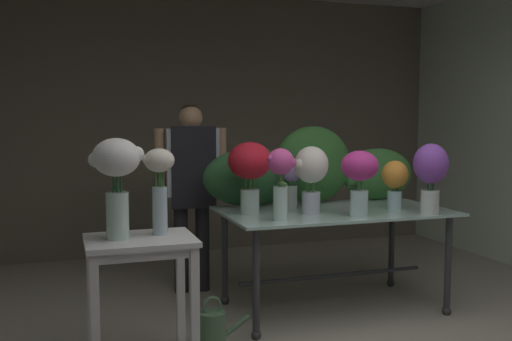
# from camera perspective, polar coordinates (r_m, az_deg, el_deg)

# --- Properties ---
(ground_plane) EXTENTS (8.63, 8.63, 0.00)m
(ground_plane) POSITION_cam_1_polar(r_m,az_deg,el_deg) (4.91, 1.81, -12.48)
(ground_plane) COLOR #9E9384
(wall_back) EXTENTS (5.42, 0.12, 2.85)m
(wall_back) POSITION_cam_1_polar(r_m,az_deg,el_deg) (6.55, -4.18, 4.62)
(wall_back) COLOR #706656
(wall_back) RESTS_ON ground
(display_table_glass) EXTENTS (1.73, 0.99, 0.79)m
(display_table_glass) POSITION_cam_1_polar(r_m,az_deg,el_deg) (4.52, 7.67, -5.31)
(display_table_glass) COLOR #AED3C6
(display_table_glass) RESTS_ON ground
(side_table_white) EXTENTS (0.63, 0.50, 0.79)m
(side_table_white) POSITION_cam_1_polar(r_m,az_deg,el_deg) (3.50, -11.33, -8.60)
(side_table_white) COLOR white
(side_table_white) RESTS_ON ground
(florist) EXTENTS (0.62, 0.24, 1.60)m
(florist) POSITION_cam_1_polar(r_m,az_deg,el_deg) (4.93, -6.40, -0.60)
(florist) COLOR #232328
(florist) RESTS_ON ground
(foliage_backdrop) EXTENTS (1.87, 0.31, 0.64)m
(foliage_backdrop) POSITION_cam_1_polar(r_m,az_deg,el_deg) (4.78, 5.35, -0.05)
(foliage_backdrop) COLOR #28562D
(foliage_backdrop) RESTS_ON display_table_glass
(vase_fuchsia_stock) EXTENTS (0.20, 0.18, 0.50)m
(vase_fuchsia_stock) POSITION_cam_1_polar(r_m,az_deg,el_deg) (3.95, 2.46, -0.59)
(vase_fuchsia_stock) COLOR silver
(vase_fuchsia_stock) RESTS_ON display_table_glass
(vase_crimson_ranunculus) EXTENTS (0.32, 0.32, 0.53)m
(vase_crimson_ranunculus) POSITION_cam_1_polar(r_m,az_deg,el_deg) (4.21, -0.55, 0.39)
(vase_crimson_ranunculus) COLOR silver
(vase_crimson_ranunculus) RESTS_ON display_table_glass
(vase_lilac_freesia) EXTENTS (0.17, 0.15, 0.40)m
(vase_lilac_freesia) POSITION_cam_1_polar(r_m,az_deg,el_deg) (4.48, 3.51, -0.83)
(vase_lilac_freesia) COLOR silver
(vase_lilac_freesia) RESTS_ON display_table_glass
(vase_sunset_dahlias) EXTENTS (0.20, 0.20, 0.38)m
(vase_sunset_dahlias) POSITION_cam_1_polar(r_m,az_deg,el_deg) (4.56, 13.55, -0.97)
(vase_sunset_dahlias) COLOR silver
(vase_sunset_dahlias) RESTS_ON display_table_glass
(vase_ivory_tulips) EXTENTS (0.27, 0.25, 0.50)m
(vase_ivory_tulips) POSITION_cam_1_polar(r_m,az_deg,el_deg) (4.26, 5.44, -0.17)
(vase_ivory_tulips) COLOR silver
(vase_ivory_tulips) RESTS_ON display_table_glass
(vase_violet_roses) EXTENTS (0.25, 0.25, 0.52)m
(vase_violet_roses) POSITION_cam_1_polar(r_m,az_deg,el_deg) (4.40, 16.87, -0.07)
(vase_violet_roses) COLOR silver
(vase_violet_roses) RESTS_ON display_table_glass
(vase_magenta_snapdragons) EXTENTS (0.27, 0.27, 0.47)m
(vase_magenta_snapdragons) POSITION_cam_1_polar(r_m,az_deg,el_deg) (4.17, 10.19, -0.35)
(vase_magenta_snapdragons) COLOR silver
(vase_magenta_snapdragons) RESTS_ON display_table_glass
(vase_white_roses_tall) EXTENTS (0.31, 0.27, 0.59)m
(vase_white_roses_tall) POSITION_cam_1_polar(r_m,az_deg,el_deg) (3.40, -13.59, -0.33)
(vase_white_roses_tall) COLOR silver
(vase_white_roses_tall) RESTS_ON side_table_white
(vase_cream_lisianthus_tall) EXTENTS (0.19, 0.18, 0.52)m
(vase_cream_lisianthus_tall) POSITION_cam_1_polar(r_m,az_deg,el_deg) (3.49, -9.54, -1.15)
(vase_cream_lisianthus_tall) COLOR silver
(vase_cream_lisianthus_tall) RESTS_ON side_table_white
(watering_can) EXTENTS (0.35, 0.18, 0.34)m
(watering_can) POSITION_cam_1_polar(r_m,az_deg,el_deg) (3.90, -4.27, -15.31)
(watering_can) COLOR #4C704C
(watering_can) RESTS_ON ground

